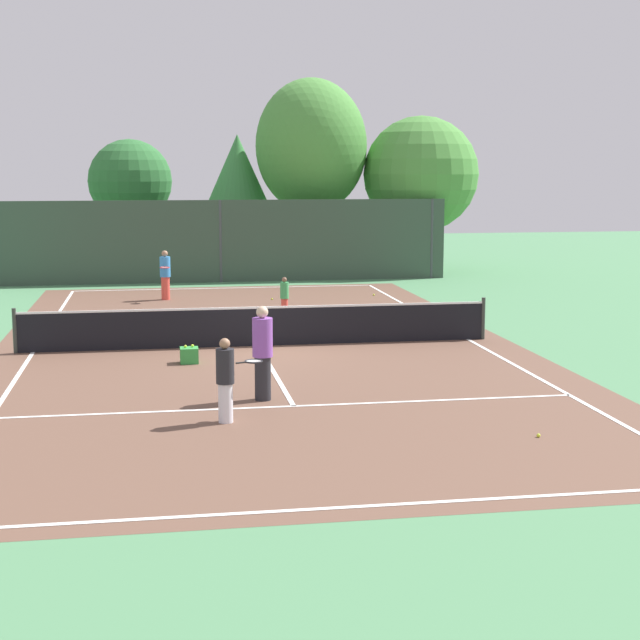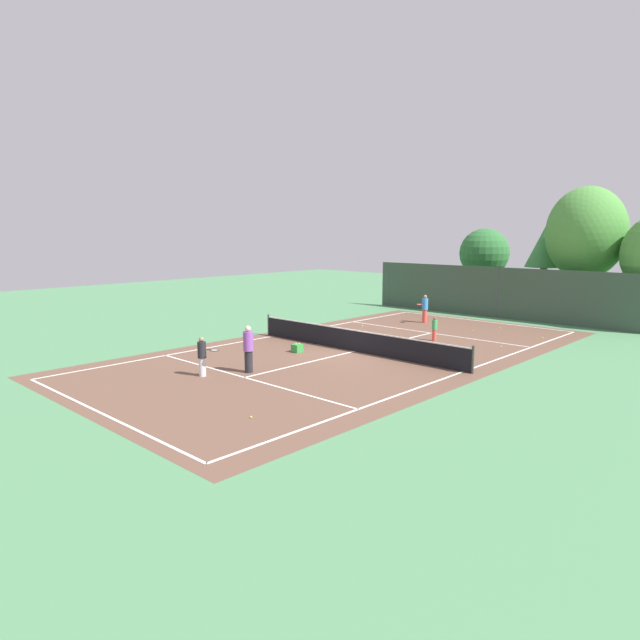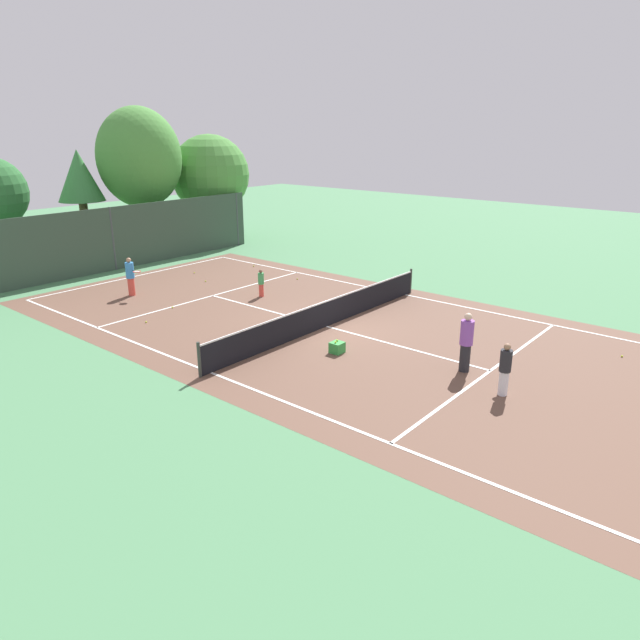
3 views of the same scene
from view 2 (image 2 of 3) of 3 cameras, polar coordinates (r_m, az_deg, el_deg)
name	(u,v)px [view 2 (image 2 of 3)]	position (r m, az deg, el deg)	size (l,w,h in m)	color
ground_plane	(354,351)	(25.54, 3.54, -3.22)	(80.00, 80.00, 0.00)	#4C8456
court_surface	(354,351)	(25.54, 3.54, -3.21)	(13.00, 25.00, 0.01)	brown
tennis_net	(355,340)	(25.44, 3.55, -2.09)	(11.90, 0.10, 1.10)	#333833
perimeter_fence	(497,293)	(37.03, 17.62, 2.69)	(18.00, 0.12, 3.20)	#384C3D
tree_0	(545,248)	(40.56, 21.99, 6.86)	(2.52, 2.52, 5.85)	brown
tree_1	(586,233)	(38.22, 25.53, 8.01)	(4.69, 4.93, 8.15)	brown
tree_2	(484,253)	(42.85, 16.43, 6.55)	(3.57, 3.57, 5.65)	brown
player_0	(434,329)	(28.43, 11.61, -0.87)	(0.26, 0.26, 1.20)	#E54C3F
player_1	(248,349)	(21.72, -7.33, -2.92)	(0.39, 0.39, 1.84)	#232328
player_2	(202,356)	(21.48, -11.92, -3.61)	(0.90, 0.58, 1.51)	silver
player_3	(425,308)	(33.98, 10.65, 1.18)	(0.37, 0.93, 1.67)	#E54C3F
ball_crate	(297,348)	(25.33, -2.35, -2.89)	(0.41, 0.40, 0.43)	green
tennis_ball_0	(501,347)	(27.70, 17.98, -2.61)	(0.07, 0.07, 0.07)	#CCE533
tennis_ball_1	(500,328)	(33.01, 17.89, -0.80)	(0.07, 0.07, 0.07)	#CCE533
tennis_ball_2	(473,331)	(31.78, 15.35, -1.05)	(0.07, 0.07, 0.07)	#CCE533
tennis_ball_3	(395,328)	(31.75, 7.71, -0.81)	(0.07, 0.07, 0.07)	#CCE533
tennis_ball_4	(362,326)	(32.21, 4.34, -0.62)	(0.07, 0.07, 0.07)	#CCE533
tennis_ball_5	(251,417)	(16.70, -7.06, -9.81)	(0.07, 0.07, 0.07)	#CCE533
tennis_ball_6	(543,338)	(30.73, 21.79, -1.71)	(0.07, 0.07, 0.07)	#CCE533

